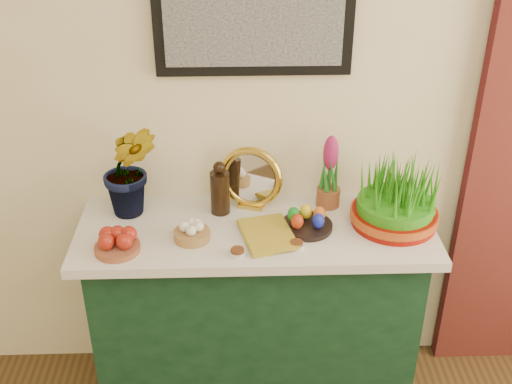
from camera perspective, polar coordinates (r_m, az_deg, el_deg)
sideboard at (r=2.80m, az=-0.03°, el=-10.99°), size 1.30×0.45×0.85m
tablecloth at (r=2.54m, az=-0.04°, el=-3.36°), size 1.40×0.55×0.04m
hyacinth_green at (r=2.53m, az=-11.28°, el=3.27°), size 0.26×0.22×0.53m
apple_bowl at (r=2.42m, az=-12.28°, el=-4.43°), size 0.21×0.21×0.09m
garlic_basket at (r=2.44m, az=-5.72°, el=-3.56°), size 0.16×0.16×0.08m
vinegar_cruet at (r=2.56m, az=-3.22°, el=0.16°), size 0.08×0.08×0.23m
mirror at (r=2.59m, az=-0.44°, el=1.22°), size 0.27×0.13×0.26m
book at (r=2.42m, az=-1.08°, el=-4.07°), size 0.22×0.28×0.03m
spice_dish_left at (r=2.35m, az=-1.66°, el=-5.39°), size 0.06×0.06×0.03m
spice_dish_right at (r=2.40m, az=3.63°, el=-4.69°), size 0.06×0.06×0.03m
egg_plate at (r=2.50m, az=4.53°, el=-2.63°), size 0.25×0.25×0.08m
hyacinth_pink at (r=2.60m, az=6.55°, el=1.52°), size 0.10×0.10×0.32m
wheatgrass_sabzeh at (r=2.53m, az=12.36°, el=-0.38°), size 0.34×0.34×0.28m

